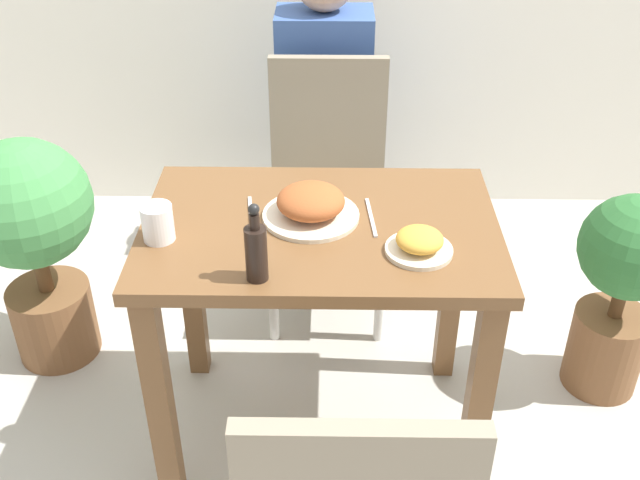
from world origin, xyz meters
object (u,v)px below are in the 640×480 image
(food_plate, at_px, (311,205))
(side_plate, at_px, (419,243))
(chair_far, at_px, (328,178))
(potted_plant_right, at_px, (623,283))
(drink_cup, at_px, (158,223))
(person_figure, at_px, (323,117))
(sauce_bottle, at_px, (256,251))
(potted_plant_left, at_px, (33,232))

(food_plate, height_order, side_plate, food_plate)
(chair_far, height_order, side_plate, chair_far)
(potted_plant_right, bearing_deg, side_plate, -153.59)
(chair_far, bearing_deg, drink_cup, -118.64)
(person_figure, bearing_deg, food_plate, -91.19)
(drink_cup, distance_m, person_figure, 1.14)
(sauce_bottle, xyz_separation_m, potted_plant_left, (-0.75, 0.56, -0.32))
(food_plate, relative_size, drink_cup, 2.67)
(sauce_bottle, height_order, person_figure, person_figure)
(sauce_bottle, distance_m, person_figure, 1.24)
(side_plate, height_order, potted_plant_left, side_plate)
(food_plate, distance_m, person_figure, 0.97)
(potted_plant_right, bearing_deg, sauce_bottle, -157.04)
(drink_cup, bearing_deg, sauce_bottle, -31.95)
(side_plate, bearing_deg, chair_far, 105.58)
(sauce_bottle, xyz_separation_m, person_figure, (0.13, 1.21, -0.22))
(side_plate, distance_m, potted_plant_left, 1.25)
(chair_far, xyz_separation_m, person_figure, (-0.02, 0.31, 0.09))
(potted_plant_left, bearing_deg, drink_cup, -39.03)
(chair_far, height_order, sauce_bottle, sauce_bottle)
(food_plate, bearing_deg, chair_far, 86.45)
(food_plate, bearing_deg, drink_cup, -164.01)
(chair_far, distance_m, potted_plant_left, 0.97)
(chair_far, relative_size, side_plate, 5.47)
(food_plate, xyz_separation_m, sauce_bottle, (-0.11, -0.26, 0.04))
(food_plate, height_order, person_figure, person_figure)
(drink_cup, relative_size, potted_plant_right, 0.14)
(potted_plant_right, bearing_deg, chair_far, 152.44)
(chair_far, bearing_deg, sauce_bottle, -99.65)
(potted_plant_left, distance_m, person_figure, 1.10)
(side_plate, bearing_deg, food_plate, 149.58)
(chair_far, relative_size, food_plate, 3.58)
(food_plate, distance_m, side_plate, 0.30)
(potted_plant_right, xyz_separation_m, person_figure, (-0.90, 0.78, 0.18))
(chair_far, height_order, potted_plant_left, chair_far)
(food_plate, bearing_deg, sauce_bottle, -113.41)
(chair_far, distance_m, side_plate, 0.86)
(chair_far, distance_m, person_figure, 0.33)
(drink_cup, height_order, potted_plant_left, drink_cup)
(food_plate, distance_m, drink_cup, 0.38)
(side_plate, xyz_separation_m, sauce_bottle, (-0.37, -0.11, 0.05))
(chair_far, distance_m, food_plate, 0.69)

